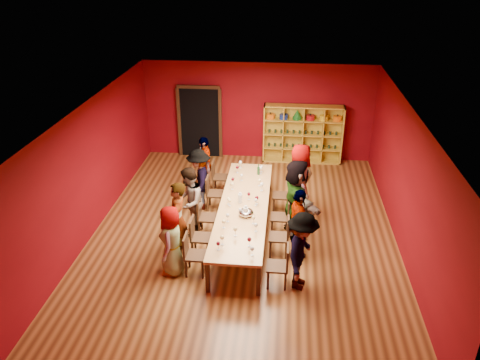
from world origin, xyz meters
name	(u,v)px	position (x,y,z in m)	size (l,w,h in m)	color
room_shell	(244,175)	(0.00, 0.00, 1.50)	(7.10, 9.10, 3.04)	brown
tasting_table	(244,207)	(0.00, 0.00, 0.70)	(1.10, 4.50, 0.75)	#AB7C47
doorway	(200,122)	(-1.80, 4.43, 1.12)	(1.40, 0.17, 2.30)	black
shelving_unit	(303,131)	(1.40, 4.32, 0.98)	(2.40, 0.40, 1.80)	gold
chair_person_left_0	(191,252)	(-0.91, -1.61, 0.50)	(0.42, 0.42, 0.89)	black
person_left_0	(172,241)	(-1.30, -1.61, 0.75)	(0.74, 0.40, 1.51)	silver
chair_person_left_1	(197,235)	(-0.91, -0.96, 0.50)	(0.42, 0.42, 0.89)	black
person_left_1	(178,219)	(-1.32, -0.96, 0.85)	(0.62, 0.46, 1.71)	#47464B
chair_person_left_2	(204,215)	(-0.91, -0.12, 0.50)	(0.42, 0.42, 0.89)	black
person_left_2	(189,202)	(-1.24, -0.12, 0.83)	(0.80, 0.44, 1.65)	#141738
chair_person_left_3	(212,191)	(-0.91, 1.05, 0.50)	(0.42, 0.42, 0.89)	black
person_left_3	(199,180)	(-1.22, 1.05, 0.80)	(1.04, 0.43, 1.60)	#151C3A
chair_person_left_4	(217,175)	(-0.91, 2.00, 0.50)	(0.42, 0.42, 0.89)	black
person_left_4	(205,165)	(-1.25, 2.00, 0.79)	(0.92, 0.42, 1.58)	#525257
chair_person_right_0	(281,264)	(0.91, -1.81, 0.50)	(0.42, 0.42, 0.89)	black
person_right_0	(302,251)	(1.28, -1.81, 0.82)	(1.06, 0.44, 1.64)	beige
chair_person_right_1	(283,235)	(0.91, -0.77, 0.50)	(0.42, 0.42, 0.89)	black
person_right_1	(298,224)	(1.23, -0.77, 0.79)	(0.93, 0.42, 1.59)	silver
chair_person_right_2	(283,215)	(0.91, 0.07, 0.50)	(0.42, 0.42, 0.89)	black
person_right_2	(296,198)	(1.18, 0.07, 0.94)	(1.75, 0.50, 1.88)	#141737
chair_person_right_3	(284,193)	(0.91, 1.12, 0.50)	(0.42, 0.42, 0.89)	black
person_right_3	(300,179)	(1.27, 1.12, 0.91)	(0.89, 0.49, 1.82)	#5E7DC1
wine_glass_0	(260,181)	(0.29, 0.98, 0.89)	(0.08, 0.08, 0.19)	silver
wine_glass_1	(233,179)	(-0.36, 0.97, 0.89)	(0.08, 0.08, 0.20)	silver
wine_glass_2	(257,198)	(0.29, 0.05, 0.90)	(0.09, 0.09, 0.21)	silver
wine_glass_3	(252,249)	(0.34, -1.94, 0.90)	(0.08, 0.08, 0.20)	silver
wine_glass_4	(230,201)	(-0.31, -0.09, 0.88)	(0.07, 0.07, 0.18)	silver
wine_glass_5	(235,229)	(-0.05, -1.30, 0.90)	(0.09, 0.09, 0.21)	silver
wine_glass_6	(228,216)	(-0.27, -0.77, 0.90)	(0.08, 0.08, 0.20)	silver
wine_glass_7	(222,238)	(-0.27, -1.64, 0.91)	(0.09, 0.09, 0.22)	silver
wine_glass_8	(249,240)	(0.27, -1.64, 0.90)	(0.08, 0.08, 0.21)	silver
wine_glass_9	(240,163)	(-0.28, 1.98, 0.90)	(0.08, 0.08, 0.21)	silver
wine_glass_10	(262,167)	(0.30, 1.78, 0.89)	(0.08, 0.08, 0.19)	silver
wine_glass_11	(256,225)	(0.35, -1.10, 0.90)	(0.08, 0.08, 0.20)	silver
wine_glass_12	(228,199)	(-0.35, -0.02, 0.88)	(0.07, 0.07, 0.18)	silver
wine_glass_13	(242,176)	(-0.17, 1.22, 0.88)	(0.07, 0.07, 0.18)	silver
wine_glass_14	(232,184)	(-0.35, 0.71, 0.89)	(0.08, 0.08, 0.19)	silver
wine_glass_15	(262,185)	(0.36, 0.73, 0.91)	(0.09, 0.09, 0.22)	silver
wine_glass_16	(224,222)	(-0.32, -1.03, 0.89)	(0.08, 0.08, 0.20)	silver
wine_glass_17	(249,194)	(0.09, 0.25, 0.89)	(0.08, 0.08, 0.19)	silver
wine_glass_18	(218,244)	(-0.32, -1.83, 0.89)	(0.08, 0.08, 0.19)	silver
wine_glass_19	(237,168)	(-0.33, 1.67, 0.89)	(0.08, 0.08, 0.20)	silver
wine_glass_20	(256,201)	(0.27, -0.02, 0.88)	(0.07, 0.07, 0.18)	silver
wine_glass_21	(253,218)	(0.28, -0.80, 0.90)	(0.08, 0.08, 0.20)	silver
wine_glass_22	(240,210)	(-0.04, -0.49, 0.88)	(0.07, 0.07, 0.18)	silver
wine_glass_23	(261,168)	(0.28, 1.66, 0.91)	(0.09, 0.09, 0.22)	silver
spittoon_bowl	(246,213)	(0.10, -0.48, 0.83)	(0.33, 0.33, 0.18)	#B2B4B9
carafe_a	(240,198)	(-0.09, 0.10, 0.86)	(0.10, 0.10, 0.25)	silver
carafe_b	(246,212)	(0.09, -0.55, 0.88)	(0.14, 0.14, 0.29)	silver
wine_bottle	(258,171)	(0.22, 1.62, 0.86)	(0.09, 0.09, 0.29)	#153B1D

